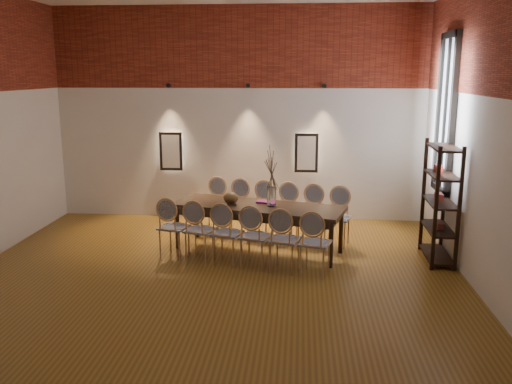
# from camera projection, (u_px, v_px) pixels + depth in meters

# --- Properties ---
(floor) EXTENTS (7.00, 7.00, 0.02)m
(floor) POSITION_uv_depth(u_px,v_px,m) (209.00, 286.00, 7.27)
(floor) COLOR brown
(floor) RESTS_ON ground
(wall_back) EXTENTS (7.00, 0.10, 4.00)m
(wall_back) POSITION_uv_depth(u_px,v_px,m) (238.00, 115.00, 10.28)
(wall_back) COLOR silver
(wall_back) RESTS_ON ground
(wall_front) EXTENTS (7.00, 0.10, 4.00)m
(wall_front) POSITION_uv_depth(u_px,v_px,m) (109.00, 203.00, 3.38)
(wall_front) COLOR silver
(wall_front) RESTS_ON ground
(wall_right) EXTENTS (0.10, 7.00, 4.00)m
(wall_right) POSITION_uv_depth(u_px,v_px,m) (497.00, 139.00, 6.54)
(wall_right) COLOR silver
(wall_right) RESTS_ON ground
(brick_band_back) EXTENTS (7.00, 0.02, 1.50)m
(brick_band_back) POSITION_uv_depth(u_px,v_px,m) (238.00, 47.00, 9.94)
(brick_band_back) COLOR maroon
(brick_band_back) RESTS_ON ground
(brick_band_right) EXTENTS (0.02, 7.00, 1.50)m
(brick_band_right) POSITION_uv_depth(u_px,v_px,m) (501.00, 32.00, 6.28)
(brick_band_right) COLOR maroon
(brick_band_right) RESTS_ON ground
(niche_left) EXTENTS (0.36, 0.06, 0.66)m
(niche_left) POSITION_uv_depth(u_px,v_px,m) (171.00, 151.00, 10.44)
(niche_left) COLOR #FFEAC6
(niche_left) RESTS_ON wall_back
(niche_right) EXTENTS (0.36, 0.06, 0.66)m
(niche_right) POSITION_uv_depth(u_px,v_px,m) (306.00, 153.00, 10.23)
(niche_right) COLOR #FFEAC6
(niche_right) RESTS_ON wall_back
(spot_fixture_left) EXTENTS (0.08, 0.10, 0.08)m
(spot_fixture_left) POSITION_uv_depth(u_px,v_px,m) (169.00, 85.00, 10.14)
(spot_fixture_left) COLOR black
(spot_fixture_left) RESTS_ON wall_back
(spot_fixture_mid) EXTENTS (0.08, 0.10, 0.08)m
(spot_fixture_mid) POSITION_uv_depth(u_px,v_px,m) (248.00, 85.00, 10.02)
(spot_fixture_mid) COLOR black
(spot_fixture_mid) RESTS_ON wall_back
(spot_fixture_right) EXTENTS (0.08, 0.10, 0.08)m
(spot_fixture_right) POSITION_uv_depth(u_px,v_px,m) (324.00, 86.00, 9.91)
(spot_fixture_right) COLOR black
(spot_fixture_right) RESTS_ON wall_back
(window_glass) EXTENTS (0.02, 0.78, 2.38)m
(window_glass) POSITION_uv_depth(u_px,v_px,m) (447.00, 114.00, 8.46)
(window_glass) COLOR silver
(window_glass) RESTS_ON wall_right
(window_frame) EXTENTS (0.08, 0.90, 2.50)m
(window_frame) POSITION_uv_depth(u_px,v_px,m) (445.00, 114.00, 8.46)
(window_frame) COLOR black
(window_frame) RESTS_ON wall_right
(window_mullion) EXTENTS (0.06, 0.06, 2.40)m
(window_mullion) POSITION_uv_depth(u_px,v_px,m) (445.00, 114.00, 8.46)
(window_mullion) COLOR black
(window_mullion) RESTS_ON wall_right
(dining_table) EXTENTS (2.81, 1.56, 0.75)m
(dining_table) POSITION_uv_depth(u_px,v_px,m) (258.00, 228.00, 8.59)
(dining_table) COLOR #362214
(dining_table) RESTS_ON floor
(chair_near_a) EXTENTS (0.54, 0.54, 0.94)m
(chair_near_a) POSITION_uv_depth(u_px,v_px,m) (174.00, 227.00, 8.30)
(chair_near_a) COLOR tan
(chair_near_a) RESTS_ON floor
(chair_near_b) EXTENTS (0.54, 0.54, 0.94)m
(chair_near_b) POSITION_uv_depth(u_px,v_px,m) (200.00, 230.00, 8.15)
(chair_near_b) COLOR tan
(chair_near_b) RESTS_ON floor
(chair_near_c) EXTENTS (0.54, 0.54, 0.94)m
(chair_near_c) POSITION_uv_depth(u_px,v_px,m) (227.00, 233.00, 8.00)
(chair_near_c) COLOR tan
(chair_near_c) RESTS_ON floor
(chair_near_d) EXTENTS (0.54, 0.54, 0.94)m
(chair_near_d) POSITION_uv_depth(u_px,v_px,m) (255.00, 236.00, 7.84)
(chair_near_d) COLOR tan
(chair_near_d) RESTS_ON floor
(chair_near_e) EXTENTS (0.54, 0.54, 0.94)m
(chair_near_e) POSITION_uv_depth(u_px,v_px,m) (285.00, 239.00, 7.69)
(chair_near_e) COLOR tan
(chair_near_e) RESTS_ON floor
(chair_near_f) EXTENTS (0.54, 0.54, 0.94)m
(chair_near_f) POSITION_uv_depth(u_px,v_px,m) (315.00, 243.00, 7.54)
(chair_near_f) COLOR tan
(chair_near_f) RESTS_ON floor
(chair_far_a) EXTENTS (0.54, 0.54, 0.94)m
(chair_far_a) POSITION_uv_depth(u_px,v_px,m) (213.00, 206.00, 9.60)
(chair_far_a) COLOR tan
(chair_far_a) RESTS_ON floor
(chair_far_b) EXTENTS (0.54, 0.54, 0.94)m
(chair_far_b) POSITION_uv_depth(u_px,v_px,m) (236.00, 208.00, 9.45)
(chair_far_b) COLOR tan
(chair_far_b) RESTS_ON floor
(chair_far_c) EXTENTS (0.54, 0.54, 0.94)m
(chair_far_c) POSITION_uv_depth(u_px,v_px,m) (260.00, 210.00, 9.29)
(chair_far_c) COLOR tan
(chair_far_c) RESTS_ON floor
(chair_far_d) EXTENTS (0.54, 0.54, 0.94)m
(chair_far_d) POSITION_uv_depth(u_px,v_px,m) (285.00, 213.00, 9.14)
(chair_far_d) COLOR tan
(chair_far_d) RESTS_ON floor
(chair_far_e) EXTENTS (0.54, 0.54, 0.94)m
(chair_far_e) POSITION_uv_depth(u_px,v_px,m) (311.00, 215.00, 8.99)
(chair_far_e) COLOR tan
(chair_far_e) RESTS_ON floor
(chair_far_f) EXTENTS (0.54, 0.54, 0.94)m
(chair_far_f) POSITION_uv_depth(u_px,v_px,m) (337.00, 218.00, 8.83)
(chair_far_f) COLOR tan
(chair_far_f) RESTS_ON floor
(vase) EXTENTS (0.14, 0.14, 0.30)m
(vase) POSITION_uv_depth(u_px,v_px,m) (272.00, 197.00, 8.40)
(vase) COLOR silver
(vase) RESTS_ON dining_table
(dried_branches) EXTENTS (0.50, 0.50, 0.70)m
(dried_branches) POSITION_uv_depth(u_px,v_px,m) (272.00, 168.00, 8.30)
(dried_branches) COLOR #4B3C31
(dried_branches) RESTS_ON vase
(bowl) EXTENTS (0.24, 0.24, 0.18)m
(bowl) POSITION_uv_depth(u_px,v_px,m) (231.00, 198.00, 8.60)
(bowl) COLOR brown
(bowl) RESTS_ON dining_table
(book) EXTENTS (0.30, 0.24, 0.03)m
(book) POSITION_uv_depth(u_px,v_px,m) (265.00, 202.00, 8.65)
(book) COLOR #8A1D6B
(book) RESTS_ON dining_table
(shelving_rack) EXTENTS (0.41, 1.01, 1.80)m
(shelving_rack) POSITION_uv_depth(u_px,v_px,m) (440.00, 202.00, 8.07)
(shelving_rack) COLOR black
(shelving_rack) RESTS_ON floor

